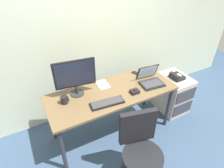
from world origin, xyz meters
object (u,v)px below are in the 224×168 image
(file_cabinet, at_px, (172,93))
(paper_notepad, at_px, (103,85))
(office_chair, at_px, (140,155))
(laptop, at_px, (150,79))
(coffee_mug, at_px, (65,100))
(monitor_main, at_px, (75,76))
(cell_phone, at_px, (136,73))
(trackball_mouse, at_px, (135,91))
(desk_phone, at_px, (177,76))
(keyboard, at_px, (107,103))

(file_cabinet, distance_m, paper_notepad, 1.26)
(paper_notepad, bearing_deg, office_chair, -91.04)
(laptop, distance_m, coffee_mug, 1.17)
(monitor_main, xyz_separation_m, coffee_mug, (-0.19, -0.10, -0.22))
(monitor_main, xyz_separation_m, cell_phone, (0.95, 0.05, -0.27))
(office_chair, relative_size, paper_notepad, 4.40)
(trackball_mouse, distance_m, cell_phone, 0.48)
(file_cabinet, bearing_deg, office_chair, -147.35)
(desk_phone, distance_m, laptop, 0.57)
(keyboard, bearing_deg, monitor_main, 125.15)
(file_cabinet, bearing_deg, paper_notepad, 170.14)
(office_chair, bearing_deg, paper_notepad, 88.96)
(trackball_mouse, bearing_deg, paper_notepad, 129.41)
(trackball_mouse, distance_m, paper_notepad, 0.45)
(monitor_main, xyz_separation_m, keyboard, (0.25, -0.36, -0.26))
(paper_notepad, height_order, cell_phone, paper_notepad)
(office_chair, distance_m, coffee_mug, 1.07)
(file_cabinet, xyz_separation_m, desk_phone, (-0.01, -0.02, 0.34))
(trackball_mouse, xyz_separation_m, coffee_mug, (-0.85, 0.22, 0.03))
(desk_phone, xyz_separation_m, keyboard, (-1.28, -0.16, 0.10))
(desk_phone, bearing_deg, laptop, -176.32)
(office_chair, relative_size, coffee_mug, 9.28)
(office_chair, xyz_separation_m, keyboard, (-0.10, 0.58, 0.34))
(monitor_main, distance_m, trackball_mouse, 0.78)
(monitor_main, xyz_separation_m, paper_notepad, (0.37, 0.02, -0.26))
(monitor_main, relative_size, paper_notepad, 2.42)
(office_chair, relative_size, trackball_mouse, 8.32)
(desk_phone, bearing_deg, trackball_mouse, -171.43)
(file_cabinet, bearing_deg, desk_phone, -116.78)
(keyboard, distance_m, cell_phone, 0.81)
(coffee_mug, bearing_deg, monitor_main, 28.58)
(monitor_main, bearing_deg, trackball_mouse, -26.47)
(monitor_main, height_order, trackball_mouse, monitor_main)
(office_chair, height_order, keyboard, office_chair)
(office_chair, height_order, monitor_main, monitor_main)
(coffee_mug, bearing_deg, desk_phone, -3.10)
(file_cabinet, bearing_deg, monitor_main, 173.31)
(monitor_main, relative_size, laptop, 1.49)
(file_cabinet, relative_size, keyboard, 1.47)
(coffee_mug, bearing_deg, cell_phone, 7.86)
(laptop, xyz_separation_m, paper_notepad, (-0.60, 0.25, -0.05))
(desk_phone, relative_size, coffee_mug, 2.03)
(paper_notepad, relative_size, cell_phone, 1.46)
(office_chair, xyz_separation_m, monitor_main, (-0.35, 0.94, 0.60))
(office_chair, relative_size, laptop, 2.71)
(coffee_mug, bearing_deg, office_chair, -56.95)
(coffee_mug, distance_m, paper_notepad, 0.58)
(file_cabinet, xyz_separation_m, paper_notepad, (-1.17, 0.20, 0.43))
(monitor_main, relative_size, cell_phone, 3.54)
(desk_phone, distance_m, trackball_mouse, 0.89)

